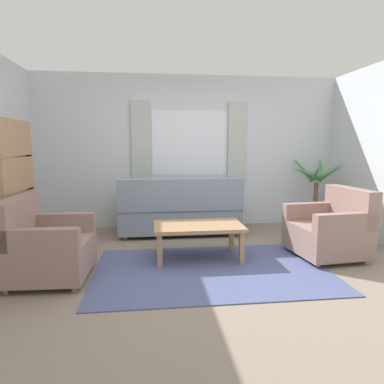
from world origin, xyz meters
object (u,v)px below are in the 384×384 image
Objects in this scene: armchair_left at (44,247)px; couch at (180,211)px; coffee_table at (198,229)px; bookshelf at (12,198)px; potted_plant at (315,200)px; armchair_right at (331,229)px.

couch is at bearing -41.54° from armchair_left.
coffee_table is (1.71, 0.45, 0.03)m from armchair_left.
couch is at bearing 115.24° from bookshelf.
potted_plant is 0.74× the size of bookshelf.
potted_plant is at bearing 154.67° from armchair_right.
armchair_right is at bearing 85.35° from bookshelf.
armchair_right reaches higher than coffee_table.
coffee_table is 2.30m from bookshelf.
bookshelf is (-0.54, 0.66, 0.43)m from armchair_left.
potted_plant is (3.92, 1.77, 0.13)m from armchair_left.
couch is at bearing -131.39° from armchair_right.
potted_plant is (2.21, 1.32, 0.11)m from coffee_table.
armchair_left is at bearing 39.24° from bookshelf.
armchair_right is at bearing 144.21° from couch.
armchair_left is 0.51× the size of bookshelf.
armchair_right is at bearing -3.85° from coffee_table.
armchair_left is 0.95m from bookshelf.
armchair_left and armchair_right have the same top height.
potted_plant reaches higher than armchair_right.
armchair_left is 0.80× the size of coffee_table.
potted_plant is 4.61m from bookshelf.
armchair_left is 3.42m from armchair_right.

